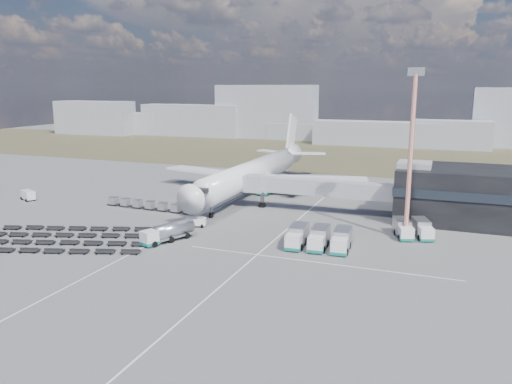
% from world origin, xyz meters
% --- Properties ---
extents(ground, '(420.00, 420.00, 0.00)m').
position_xyz_m(ground, '(0.00, 0.00, 0.00)').
color(ground, '#565659').
rests_on(ground, ground).
extents(grass_strip, '(420.00, 90.00, 0.01)m').
position_xyz_m(grass_strip, '(0.00, 110.00, 0.01)').
color(grass_strip, '#453D29').
rests_on(grass_strip, ground).
extents(lane_markings, '(47.12, 110.00, 0.01)m').
position_xyz_m(lane_markings, '(9.77, 3.00, 0.01)').
color(lane_markings, silver).
rests_on(lane_markings, ground).
extents(terminal, '(30.40, 16.40, 11.00)m').
position_xyz_m(terminal, '(47.77, 23.96, 5.25)').
color(terminal, black).
rests_on(terminal, ground).
extents(jet_bridge, '(30.30, 3.80, 7.05)m').
position_xyz_m(jet_bridge, '(15.90, 20.42, 5.05)').
color(jet_bridge, '#939399').
rests_on(jet_bridge, ground).
extents(airliner, '(51.59, 64.53, 17.62)m').
position_xyz_m(airliner, '(0.00, 32.38, 5.29)').
color(airliner, white).
rests_on(airliner, ground).
extents(skyline, '(296.52, 25.18, 25.60)m').
position_xyz_m(skyline, '(-5.38, 151.17, 9.32)').
color(skyline, '#9498A2').
rests_on(skyline, ground).
extents(fuel_tanker, '(5.96, 9.55, 3.04)m').
position_xyz_m(fuel_tanker, '(0.02, -6.97, 1.52)').
color(fuel_tanker, white).
rests_on(fuel_tanker, ground).
extents(pushback_tug, '(4.00, 3.05, 1.57)m').
position_xyz_m(pushback_tug, '(0.18, 2.47, 0.78)').
color(pushback_tug, white).
rests_on(pushback_tug, ground).
extents(utility_van, '(4.46, 3.36, 2.19)m').
position_xyz_m(utility_van, '(-44.73, 8.06, 1.09)').
color(utility_van, white).
rests_on(utility_van, ground).
extents(catering_truck, '(2.84, 6.65, 3.03)m').
position_xyz_m(catering_truck, '(2.28, 33.84, 1.55)').
color(catering_truck, white).
rests_on(catering_truck, ground).
extents(service_trucks_near, '(9.93, 7.76, 2.89)m').
position_xyz_m(service_trucks_near, '(23.81, -1.42, 1.57)').
color(service_trucks_near, white).
rests_on(service_trucks_near, ground).
extents(service_trucks_far, '(7.27, 7.95, 2.64)m').
position_xyz_m(service_trucks_far, '(37.05, 9.88, 1.44)').
color(service_trucks_far, white).
rests_on(service_trucks_far, ground).
extents(uld_row, '(21.18, 2.60, 1.64)m').
position_xyz_m(uld_row, '(-14.51, 10.25, 0.98)').
color(uld_row, black).
rests_on(uld_row, ground).
extents(baggage_dollies, '(32.10, 22.22, 0.70)m').
position_xyz_m(baggage_dollies, '(-16.88, -13.23, 0.35)').
color(baggage_dollies, black).
rests_on(baggage_dollies, ground).
extents(floodlight_mast, '(2.64, 2.13, 27.62)m').
position_xyz_m(floodlight_mast, '(36.06, 8.02, 13.84)').
color(floodlight_mast, red).
rests_on(floodlight_mast, ground).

